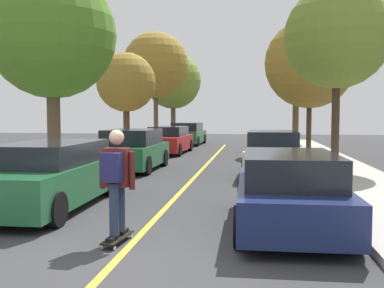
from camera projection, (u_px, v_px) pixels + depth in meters
ground at (121, 255)px, 6.40m from camera, size 80.00×80.00×0.00m
center_line at (172, 201)px, 10.35m from camera, size 0.12×39.20×0.01m
parked_car_left_nearest at (50, 175)px, 9.67m from camera, size 1.98×4.65×1.40m
parked_car_left_near at (132, 150)px, 16.26m from camera, size 2.02×4.10×1.46m
parked_car_left_far at (169, 140)px, 23.17m from camera, size 2.01×4.73×1.38m
parked_car_left_farthest at (188, 134)px, 29.80m from camera, size 2.11×4.52×1.46m
parked_car_right_nearest at (289, 191)px, 7.91m from camera, size 1.90×4.08×1.33m
parked_car_right_near at (273, 154)px, 14.73m from camera, size 1.96×4.23×1.47m
street_tree_left_nearest at (52, 35)px, 14.51m from camera, size 4.12×4.12×6.49m
street_tree_left_near at (126, 83)px, 22.96m from camera, size 3.02×3.02×5.01m
street_tree_left_far at (156, 65)px, 29.81m from camera, size 4.36×4.36×7.31m
street_tree_left_farthest at (173, 81)px, 36.28m from camera, size 4.50×4.50×6.83m
street_tree_right_nearest at (337, 36)px, 15.18m from camera, size 3.54×3.54×6.27m
street_tree_right_near at (310, 64)px, 22.56m from camera, size 4.50×4.50×6.66m
street_tree_right_far at (296, 66)px, 29.83m from camera, size 3.05×3.05×6.63m
skateboard at (118, 238)px, 6.99m from camera, size 0.30×0.86×0.10m
skateboarder at (116, 177)px, 6.89m from camera, size 0.59×0.71×1.66m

